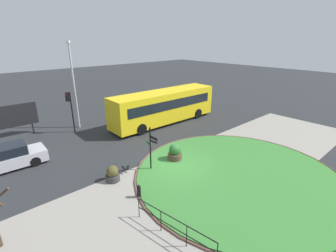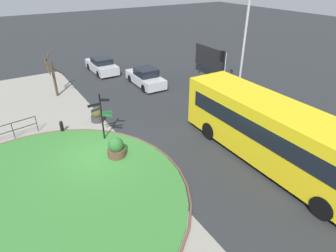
{
  "view_description": "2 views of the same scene",
  "coord_description": "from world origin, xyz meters",
  "px_view_note": "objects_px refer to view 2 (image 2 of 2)",
  "views": [
    {
      "loc": [
        -9.69,
        -10.16,
        7.91
      ],
      "look_at": [
        2.02,
        3.04,
        1.48
      ],
      "focal_mm": 25.81,
      "sensor_mm": 36.0,
      "label": 1
    },
    {
      "loc": [
        12.53,
        -3.69,
        8.75
      ],
      "look_at": [
        1.33,
        3.28,
        1.5
      ],
      "focal_mm": 30.59,
      "sensor_mm": 36.0,
      "label": 2
    }
  ],
  "objects_px": {
    "car_near_lane": "(102,66)",
    "lamppost_tall": "(244,45)",
    "planter_near_signpost": "(116,149)",
    "bollard_foreground": "(62,126)",
    "planter_kerbside": "(97,115)",
    "street_tree_bare": "(53,75)",
    "bus_yellow": "(276,134)",
    "traffic_light_near": "(222,64)",
    "signpost_directional": "(102,114)",
    "car_far_lane": "(146,78)",
    "billboard_left": "(210,59)"
  },
  "relations": [
    {
      "from": "car_near_lane",
      "to": "lamppost_tall",
      "type": "xyz_separation_m",
      "value": [
        11.75,
        6.36,
        3.5
      ]
    },
    {
      "from": "lamppost_tall",
      "to": "planter_near_signpost",
      "type": "relative_size",
      "value": 6.54
    },
    {
      "from": "bollard_foreground",
      "to": "planter_kerbside",
      "type": "relative_size",
      "value": 0.77
    },
    {
      "from": "street_tree_bare",
      "to": "car_near_lane",
      "type": "bearing_deg",
      "value": 126.07
    },
    {
      "from": "bus_yellow",
      "to": "lamppost_tall",
      "type": "relative_size",
      "value": 1.45
    },
    {
      "from": "bollard_foreground",
      "to": "traffic_light_near",
      "type": "xyz_separation_m",
      "value": [
        1.04,
        11.6,
        2.28
      ]
    },
    {
      "from": "planter_kerbside",
      "to": "street_tree_bare",
      "type": "distance_m",
      "value": 6.05
    },
    {
      "from": "planter_kerbside",
      "to": "car_near_lane",
      "type": "bearing_deg",
      "value": 157.82
    },
    {
      "from": "planter_near_signpost",
      "to": "street_tree_bare",
      "type": "bearing_deg",
      "value": -176.1
    },
    {
      "from": "signpost_directional",
      "to": "bollard_foreground",
      "type": "relative_size",
      "value": 3.83
    },
    {
      "from": "car_far_lane",
      "to": "planter_near_signpost",
      "type": "distance_m",
      "value": 10.74
    },
    {
      "from": "bollard_foreground",
      "to": "car_near_lane",
      "type": "xyz_separation_m",
      "value": [
        -9.76,
        6.2,
        0.27
      ]
    },
    {
      "from": "planter_near_signpost",
      "to": "bollard_foreground",
      "type": "bearing_deg",
      "value": -157.31
    },
    {
      "from": "billboard_left",
      "to": "planter_kerbside",
      "type": "bearing_deg",
      "value": -74.86
    },
    {
      "from": "billboard_left",
      "to": "bus_yellow",
      "type": "bearing_deg",
      "value": -24.12
    },
    {
      "from": "car_near_lane",
      "to": "planter_near_signpost",
      "type": "height_order",
      "value": "car_near_lane"
    },
    {
      "from": "bollard_foreground",
      "to": "traffic_light_near",
      "type": "bearing_deg",
      "value": 84.89
    },
    {
      "from": "car_near_lane",
      "to": "bollard_foreground",
      "type": "bearing_deg",
      "value": 147.49
    },
    {
      "from": "traffic_light_near",
      "to": "bollard_foreground",
      "type": "bearing_deg",
      "value": 84.59
    },
    {
      "from": "car_near_lane",
      "to": "car_far_lane",
      "type": "relative_size",
      "value": 0.99
    },
    {
      "from": "car_far_lane",
      "to": "street_tree_bare",
      "type": "xyz_separation_m",
      "value": [
        -1.59,
        -7.04,
        1.0
      ]
    },
    {
      "from": "planter_near_signpost",
      "to": "street_tree_bare",
      "type": "xyz_separation_m",
      "value": [
        -10.26,
        -0.7,
        1.15
      ]
    },
    {
      "from": "planter_kerbside",
      "to": "lamppost_tall",
      "type": "bearing_deg",
      "value": 77.71
    },
    {
      "from": "bus_yellow",
      "to": "car_near_lane",
      "type": "relative_size",
      "value": 2.55
    },
    {
      "from": "car_near_lane",
      "to": "billboard_left",
      "type": "height_order",
      "value": "billboard_left"
    },
    {
      "from": "car_far_lane",
      "to": "billboard_left",
      "type": "xyz_separation_m",
      "value": [
        1.3,
        5.83,
        1.08
      ]
    },
    {
      "from": "bollard_foreground",
      "to": "bus_yellow",
      "type": "height_order",
      "value": "bus_yellow"
    },
    {
      "from": "bollard_foreground",
      "to": "lamppost_tall",
      "type": "distance_m",
      "value": 13.27
    },
    {
      "from": "traffic_light_near",
      "to": "planter_near_signpost",
      "type": "height_order",
      "value": "traffic_light_near"
    },
    {
      "from": "traffic_light_near",
      "to": "street_tree_bare",
      "type": "height_order",
      "value": "traffic_light_near"
    },
    {
      "from": "planter_kerbside",
      "to": "billboard_left",
      "type": "bearing_deg",
      "value": 103.98
    },
    {
      "from": "signpost_directional",
      "to": "street_tree_bare",
      "type": "bearing_deg",
      "value": -174.62
    },
    {
      "from": "bus_yellow",
      "to": "lamppost_tall",
      "type": "height_order",
      "value": "lamppost_tall"
    },
    {
      "from": "signpost_directional",
      "to": "planter_kerbside",
      "type": "xyz_separation_m",
      "value": [
        -2.5,
        0.47,
        -1.25
      ]
    },
    {
      "from": "bus_yellow",
      "to": "billboard_left",
      "type": "distance_m",
      "value": 13.28
    },
    {
      "from": "bus_yellow",
      "to": "billboard_left",
      "type": "bearing_deg",
      "value": 155.53
    },
    {
      "from": "planter_kerbside",
      "to": "traffic_light_near",
      "type": "bearing_deg",
      "value": 82.2
    },
    {
      "from": "bollard_foreground",
      "to": "billboard_left",
      "type": "bearing_deg",
      "value": 102.64
    },
    {
      "from": "signpost_directional",
      "to": "lamppost_tall",
      "type": "distance_m",
      "value": 10.99
    },
    {
      "from": "bollard_foreground",
      "to": "signpost_directional",
      "type": "bearing_deg",
      "value": 39.33
    },
    {
      "from": "lamppost_tall",
      "to": "billboard_left",
      "type": "height_order",
      "value": "lamppost_tall"
    },
    {
      "from": "car_far_lane",
      "to": "billboard_left",
      "type": "distance_m",
      "value": 6.08
    },
    {
      "from": "traffic_light_near",
      "to": "planter_near_signpost",
      "type": "xyz_separation_m",
      "value": [
        3.21,
        -9.82,
        -2.14
      ]
    },
    {
      "from": "signpost_directional",
      "to": "bus_yellow",
      "type": "relative_size",
      "value": 0.26
    },
    {
      "from": "traffic_light_near",
      "to": "planter_kerbside",
      "type": "height_order",
      "value": "traffic_light_near"
    },
    {
      "from": "bollard_foreground",
      "to": "traffic_light_near",
      "type": "relative_size",
      "value": 0.21
    },
    {
      "from": "planter_near_signpost",
      "to": "lamppost_tall",
      "type": "bearing_deg",
      "value": 101.75
    },
    {
      "from": "car_near_lane",
      "to": "street_tree_bare",
      "type": "height_order",
      "value": "street_tree_bare"
    },
    {
      "from": "car_near_lane",
      "to": "planter_near_signpost",
      "type": "relative_size",
      "value": 3.73
    },
    {
      "from": "bus_yellow",
      "to": "billboard_left",
      "type": "xyz_separation_m",
      "value": [
        -12.01,
        5.67,
        0.07
      ]
    }
  ]
}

